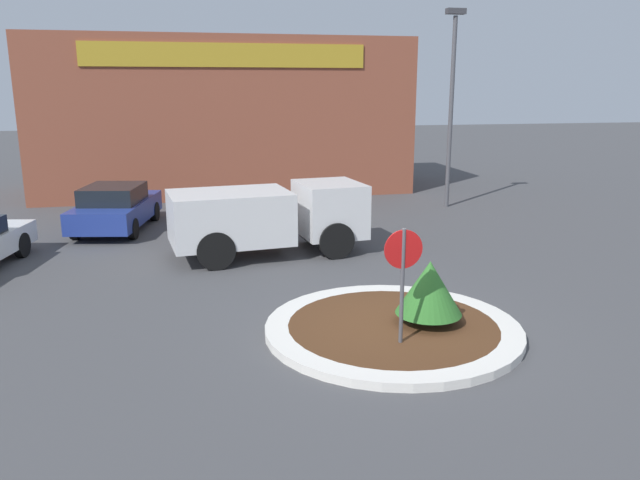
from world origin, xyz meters
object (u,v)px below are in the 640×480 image
stop_sign (403,268)px  parked_sedan_blue (116,207)px  utility_truck (267,215)px  light_pole (452,95)px

stop_sign → parked_sedan_blue: stop_sign is taller
utility_truck → light_pole: light_pole is taller
utility_truck → light_pole: bearing=29.3°
stop_sign → utility_truck: (-1.43, 6.85, -0.41)m
stop_sign → parked_sedan_blue: 12.38m
light_pole → stop_sign: bearing=-116.6°
stop_sign → utility_truck: size_ratio=0.41×
stop_sign → parked_sedan_blue: bearing=117.8°
utility_truck → parked_sedan_blue: size_ratio=1.17×
stop_sign → utility_truck: stop_sign is taller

